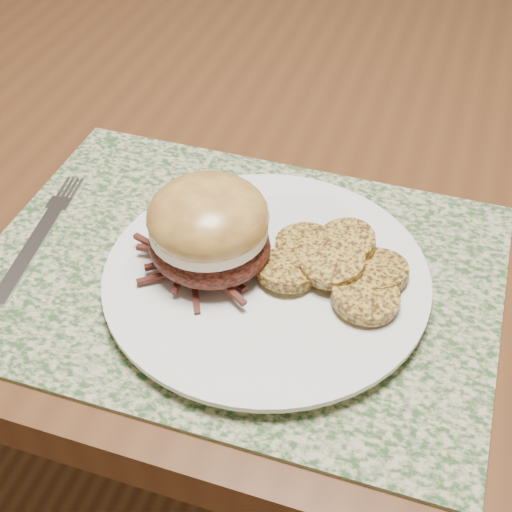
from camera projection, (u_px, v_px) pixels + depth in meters
The scene contains 7 objects.
ground at pixel (241, 455), 1.34m from camera, with size 3.50×3.50×0.00m, color brown.
dining_table at pixel (232, 165), 0.88m from camera, with size 1.50×0.90×0.75m.
placemat at pixel (238, 272), 0.63m from camera, with size 0.45×0.33×0.00m, color #2F5029.
dinner_plate at pixel (266, 279), 0.61m from camera, with size 0.26×0.26×0.02m, color white.
pork_sandwich at pixel (209, 229), 0.58m from camera, with size 0.12×0.12×0.08m.
roasted_potatoes at pixel (337, 265), 0.59m from camera, with size 0.14×0.12×0.03m.
fork at pixel (40, 235), 0.66m from camera, with size 0.04×0.18×0.00m.
Camera 1 is at (0.25, -0.67, 1.19)m, focal length 50.00 mm.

